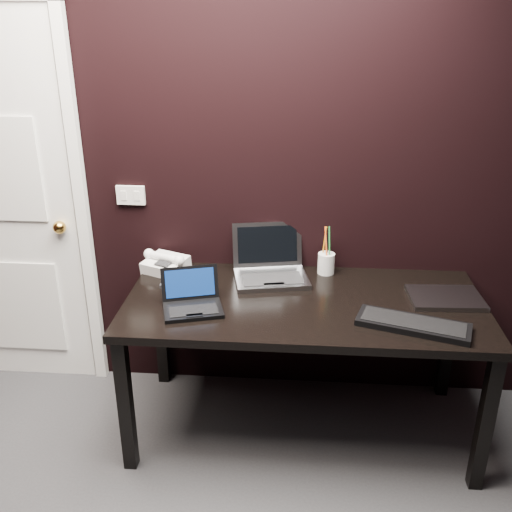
# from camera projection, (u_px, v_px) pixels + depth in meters

# --- Properties ---
(wall_back) EXTENTS (4.00, 0.00, 4.00)m
(wall_back) POSITION_uv_depth(u_px,v_px,m) (249.00, 163.00, 2.88)
(wall_back) COLOR black
(wall_back) RESTS_ON ground
(wall_switch) EXTENTS (0.15, 0.02, 0.10)m
(wall_switch) POSITION_uv_depth(u_px,v_px,m) (131.00, 195.00, 2.98)
(wall_switch) COLOR silver
(wall_switch) RESTS_ON wall_back
(desk) EXTENTS (1.70, 0.80, 0.74)m
(desk) POSITION_uv_depth(u_px,v_px,m) (304.00, 315.00, 2.74)
(desk) COLOR black
(desk) RESTS_ON ground
(netbook) EXTENTS (0.32, 0.30, 0.17)m
(netbook) POSITION_uv_depth(u_px,v_px,m) (192.00, 302.00, 2.62)
(netbook) COLOR black
(netbook) RESTS_ON desk
(silver_laptop) EXTENTS (0.42, 0.39, 0.25)m
(silver_laptop) POSITION_uv_depth(u_px,v_px,m) (270.00, 269.00, 2.92)
(silver_laptop) COLOR gray
(silver_laptop) RESTS_ON desk
(ext_keyboard) EXTENTS (0.51, 0.30, 0.03)m
(ext_keyboard) POSITION_uv_depth(u_px,v_px,m) (413.00, 324.00, 2.47)
(ext_keyboard) COLOR black
(ext_keyboard) RESTS_ON desk
(closed_laptop) EXTENTS (0.35, 0.26, 0.02)m
(closed_laptop) POSITION_uv_depth(u_px,v_px,m) (445.00, 298.00, 2.71)
(closed_laptop) COLOR gray
(closed_laptop) RESTS_ON desk
(desk_phone) EXTENTS (0.26, 0.25, 0.12)m
(desk_phone) POSITION_uv_depth(u_px,v_px,m) (165.00, 264.00, 3.00)
(desk_phone) COLOR silver
(desk_phone) RESTS_ON desk
(mobile_phone) EXTENTS (0.05, 0.04, 0.09)m
(mobile_phone) POSITION_uv_depth(u_px,v_px,m) (165.00, 281.00, 2.83)
(mobile_phone) COLOR black
(mobile_phone) RESTS_ON desk
(pen_cup) EXTENTS (0.09, 0.09, 0.26)m
(pen_cup) POSITION_uv_depth(u_px,v_px,m) (326.00, 262.00, 2.97)
(pen_cup) COLOR silver
(pen_cup) RESTS_ON desk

